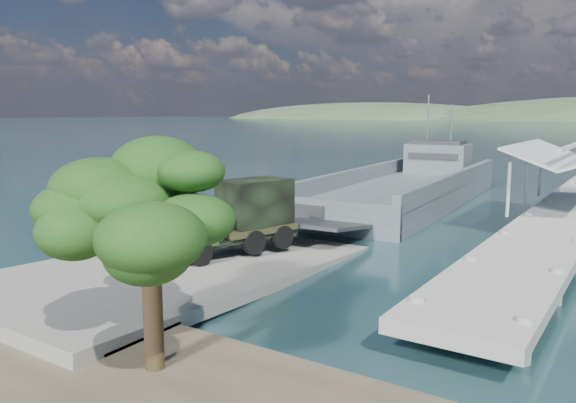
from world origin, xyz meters
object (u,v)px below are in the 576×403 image
object	(u,v)px
overhang_tree	(148,201)
landing_craft	(406,194)
pier	(566,205)
soldier	(162,233)
military_truck	(234,217)

from	to	relation	value
overhang_tree	landing_craft	bearing A→B (deg)	99.44
pier	soldier	distance (m)	24.03
military_truck	landing_craft	bearing A→B (deg)	104.49
overhang_tree	pier	bearing A→B (deg)	75.89
military_truck	overhang_tree	world-z (taller)	overhang_tree
military_truck	soldier	size ratio (longest dim) A/B	3.82
pier	soldier	world-z (taller)	pier
soldier	landing_craft	bearing A→B (deg)	51.46
landing_craft	military_truck	bearing A→B (deg)	-94.41
landing_craft	soldier	distance (m)	23.57
soldier	pier	bearing A→B (deg)	20.09
pier	overhang_tree	bearing A→B (deg)	-104.11
landing_craft	military_truck	size ratio (longest dim) A/B	4.23
pier	soldier	bearing A→B (deg)	-128.34
pier	overhang_tree	world-z (taller)	overhang_tree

